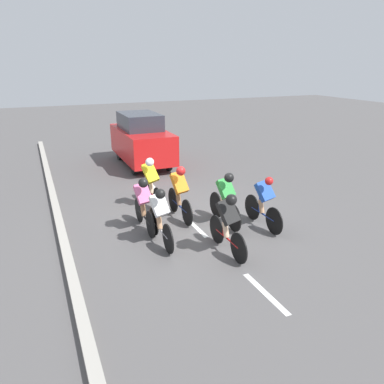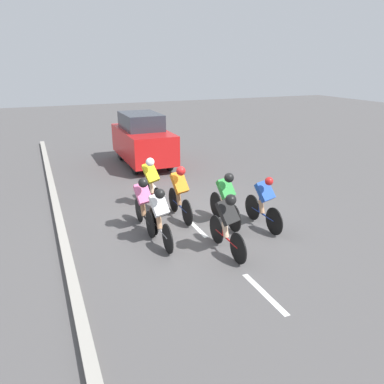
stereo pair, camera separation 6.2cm
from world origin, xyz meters
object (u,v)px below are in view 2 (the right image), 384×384
Objects in this scene: cyclist_pink at (143,202)px; cyclist_green at (226,197)px; cyclist_yellow at (151,180)px; cyclist_black at (228,221)px; support_car at (143,140)px; cyclist_blue at (264,201)px; cyclist_orange at (180,191)px; cyclist_white at (160,214)px.

cyclist_green reaches higher than cyclist_pink.
cyclist_black is at bearing 100.90° from cyclist_yellow.
cyclist_yellow is 4.77m from support_car.
cyclist_blue is at bearing 160.35° from cyclist_pink.
support_car is (-1.74, -6.15, 0.27)m from cyclist_pink.
cyclist_orange is (0.93, -0.81, 0.04)m from cyclist_green.
cyclist_blue is 1.02× the size of cyclist_yellow.
cyclist_black is at bearing 87.04° from support_car.
cyclist_white is at bearing -39.78° from cyclist_black.
cyclist_orange is at bearing 108.90° from cyclist_yellow.
cyclist_yellow is at bearing -56.17° from cyclist_green.
cyclist_green is 0.98× the size of cyclist_orange.
cyclist_blue is 0.43× the size of support_car.
support_car is (-1.07, -4.64, 0.23)m from cyclist_yellow.
cyclist_green is at bearing -32.47° from cyclist_blue.
cyclist_pink is 1.12m from cyclist_orange.
cyclist_orange is (-0.95, -1.20, 0.05)m from cyclist_white.
cyclist_pink is 1.00× the size of cyclist_green.
cyclist_white is 2.45m from cyclist_yellow.
cyclist_yellow is at bearing -71.10° from cyclist_orange.
cyclist_pink is 0.98× the size of cyclist_orange.
cyclist_pink is at bearing 74.23° from support_car.
cyclist_green is (-1.88, -0.39, 0.02)m from cyclist_white.
support_car reaches higher than cyclist_blue.
cyclist_yellow is (-0.54, -2.39, 0.05)m from cyclist_white.
cyclist_orange is 2.19m from cyclist_blue.
support_car reaches higher than cyclist_white.
cyclist_green is (-2.01, 0.49, 0.01)m from cyclist_pink.
cyclist_green is 1.55m from cyclist_black.
cyclist_green is 1.01× the size of cyclist_yellow.
cyclist_orange reaches higher than cyclist_blue.
cyclist_orange is at bearing -163.67° from cyclist_pink.
support_car is at bearing -102.91° from cyclist_white.
support_car is (-0.42, -8.03, 0.25)m from cyclist_black.
support_car is at bearing -105.77° from cyclist_pink.
cyclist_orange reaches higher than cyclist_green.
cyclist_white is 0.99× the size of cyclist_orange.
cyclist_orange is (-1.08, -0.32, 0.05)m from cyclist_pink.
cyclist_orange is 0.44× the size of support_car.
cyclist_green is 0.43× the size of support_car.
cyclist_orange is 5.87m from support_car.
cyclist_green is at bearing 92.35° from support_car.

